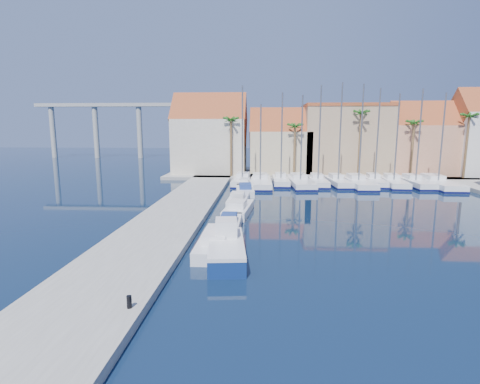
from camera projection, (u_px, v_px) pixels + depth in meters
The scene contains 33 objects.
ground at pixel (279, 297), 18.40m from camera, with size 260.00×260.00×0.00m, color black.
quay_west at pixel (168, 221), 32.19m from camera, with size 6.00×77.00×0.50m, color gray.
shore_north at pixel (326, 174), 64.93m from camera, with size 54.00×16.00×0.50m, color gray.
bollard at pixel (129, 302), 16.22m from camera, with size 0.22×0.22×0.56m, color black.
fishing_boat at pixel (226, 247), 23.76m from camera, with size 2.83×6.67×2.27m.
motorboat_west_0 at pixel (217, 241), 25.67m from camera, with size 2.35×7.22×1.40m.
motorboat_west_1 at pixel (230, 223), 30.47m from camera, with size 1.74×5.44×1.40m.
motorboat_west_2 at pixel (238, 209), 35.95m from camera, with size 2.82×6.92×1.40m.
motorboat_west_3 at pixel (238, 200), 40.38m from camera, with size 2.17×6.25×1.40m.
motorboat_west_4 at pixel (245, 190), 46.65m from camera, with size 2.56×6.63×1.40m.
motorboat_west_5 at pixel (244, 184), 51.40m from camera, with size 1.74×5.41×1.40m.
sailboat_0 at pixel (243, 180), 54.45m from camera, with size 2.90×9.59×13.91m.
sailboat_1 at pixel (260, 182), 53.30m from camera, with size 3.30×11.54×11.31m.
sailboat_2 at pixel (281, 180), 54.31m from camera, with size 2.32×8.40×12.96m.
sailboat_3 at pixel (300, 182), 53.23m from camera, with size 3.77×11.22×12.54m.
sailboat_4 at pixel (317, 181), 53.61m from camera, with size 2.34×8.49×13.91m.
sailboat_5 at pixel (337, 181), 53.23m from camera, with size 2.94×8.75×14.20m.
sailboat_6 at pixel (357, 182), 52.66m from camera, with size 3.17×10.83×13.94m.
sailboat_7 at pixel (374, 181), 53.68m from camera, with size 2.76×8.48×13.52m.
sailboat_8 at pixel (393, 182), 52.95m from camera, with size 3.26×9.68×12.72m.
sailboat_9 at pixel (414, 182), 52.63m from camera, with size 2.83×9.42×13.32m.
sailboat_10 at pixel (436, 183), 52.24m from camera, with size 3.21×11.84×12.76m.
building_0 at pixel (210, 137), 64.11m from camera, with size 12.30×9.00×13.50m.
building_1 at pixel (280, 145), 63.58m from camera, with size 10.30×8.00×11.00m.
building_2 at pixel (345, 139), 63.71m from camera, with size 14.20×10.20×11.50m.
building_3 at pixel (419, 142), 62.06m from camera, with size 10.30×8.00×12.00m.
building_4 at pixel (480, 135), 60.33m from camera, with size 8.30×8.00×14.00m.
palm_0 at pixel (231, 122), 58.51m from camera, with size 2.60×2.60×10.15m.
palm_1 at pixel (295, 128), 58.05m from camera, with size 2.60×2.60×9.15m.
palm_2 at pixel (361, 115), 57.11m from camera, with size 2.60×2.60×11.15m.
palm_3 at pixel (414, 125), 56.85m from camera, with size 2.60×2.60×9.65m.
palm_4 at pixel (469, 118), 56.20m from camera, with size 2.60×2.60×10.65m.
viaduct at pixel (120, 119), 99.68m from camera, with size 48.00×2.20×14.45m.
Camera 1 is at (-0.84, -17.32, 8.27)m, focal length 28.00 mm.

